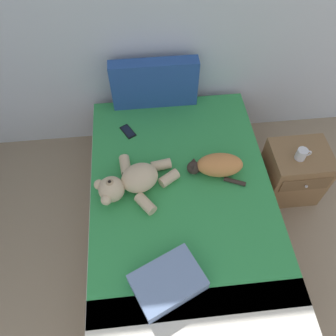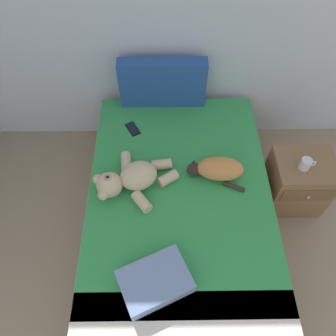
% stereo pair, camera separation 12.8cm
% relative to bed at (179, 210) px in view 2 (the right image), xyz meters
% --- Properties ---
extents(ground_plane, '(9.90, 9.90, 0.00)m').
position_rel_bed_xyz_m(ground_plane, '(0.19, -0.83, -0.26)').
color(ground_plane, gray).
extents(wall_back, '(4.08, 0.06, 2.65)m').
position_rel_bed_xyz_m(wall_back, '(0.19, 1.10, 1.06)').
color(wall_back, silver).
rests_on(wall_back, ground_plane).
extents(bed, '(1.36, 2.02, 0.52)m').
position_rel_bed_xyz_m(bed, '(0.00, 0.00, 0.00)').
color(bed, olive).
rests_on(bed, ground_plane).
extents(patterned_cushion, '(0.71, 0.12, 0.43)m').
position_rel_bed_xyz_m(patterned_cushion, '(-0.12, 0.93, 0.48)').
color(patterned_cushion, '#264C99').
rests_on(patterned_cushion, bed).
extents(cat, '(0.42, 0.27, 0.15)m').
position_rel_bed_xyz_m(cat, '(0.27, 0.16, 0.34)').
color(cat, '#D18447').
rests_on(cat, bed).
extents(teddy_bear, '(0.61, 0.51, 0.20)m').
position_rel_bed_xyz_m(teddy_bear, '(-0.35, 0.07, 0.35)').
color(teddy_bear, beige).
rests_on(teddy_bear, bed).
extents(cell_phone, '(0.14, 0.16, 0.01)m').
position_rel_bed_xyz_m(cell_phone, '(-0.37, 0.61, 0.27)').
color(cell_phone, black).
rests_on(cell_phone, bed).
extents(throw_pillow, '(0.48, 0.42, 0.11)m').
position_rel_bed_xyz_m(throw_pillow, '(-0.17, -0.64, 0.32)').
color(throw_pillow, '#728CB7').
rests_on(throw_pillow, bed).
extents(nightstand, '(0.47, 0.41, 0.52)m').
position_rel_bed_xyz_m(nightstand, '(0.98, 0.25, 0.00)').
color(nightstand, olive).
rests_on(nightstand, ground_plane).
extents(mug, '(0.12, 0.08, 0.09)m').
position_rel_bed_xyz_m(mug, '(0.94, 0.21, 0.31)').
color(mug, silver).
rests_on(mug, nightstand).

